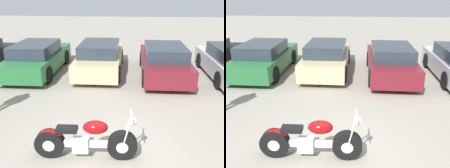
# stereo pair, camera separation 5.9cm
# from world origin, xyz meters

# --- Properties ---
(ground_plane) EXTENTS (60.00, 60.00, 0.00)m
(ground_plane) POSITION_xyz_m (0.00, 0.00, 0.00)
(ground_plane) COLOR gray
(motorcycle) EXTENTS (2.17, 0.62, 1.02)m
(motorcycle) POSITION_xyz_m (-0.58, -0.25, 0.41)
(motorcycle) COLOR black
(motorcycle) RESTS_ON ground_plane
(parked_car_green) EXTENTS (1.83, 4.40, 1.32)m
(parked_car_green) POSITION_xyz_m (-3.61, 5.43, 0.64)
(parked_car_green) COLOR #286B38
(parked_car_green) RESTS_ON ground_plane
(parked_car_champagne) EXTENTS (1.83, 4.40, 1.32)m
(parked_car_champagne) POSITION_xyz_m (-0.95, 5.74, 0.64)
(parked_car_champagne) COLOR #C6B284
(parked_car_champagne) RESTS_ON ground_plane
(parked_car_maroon) EXTENTS (1.83, 4.40, 1.32)m
(parked_car_maroon) POSITION_xyz_m (1.70, 5.34, 0.64)
(parked_car_maroon) COLOR maroon
(parked_car_maroon) RESTS_ON ground_plane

